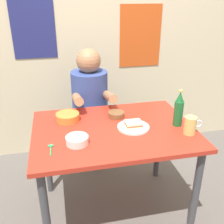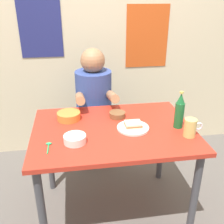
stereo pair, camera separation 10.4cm
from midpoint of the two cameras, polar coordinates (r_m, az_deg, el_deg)
name	(u,v)px [view 1 (the left image)]	position (r m, az deg, el deg)	size (l,w,h in m)	color
ground_plane	(113,209)	(2.26, -1.11, -20.28)	(6.00, 6.00, 0.00)	#59544F
wall_back	(90,26)	(2.66, -6.04, 18.04)	(4.40, 0.09, 2.60)	beige
dining_table	(114,140)	(1.87, -1.27, -6.06)	(1.10, 0.80, 0.74)	#B72D1E
stool	(91,135)	(2.55, -5.68, -4.93)	(0.34, 0.34, 0.45)	#4C4C51
person_seated	(90,94)	(2.36, -6.07, 3.79)	(0.33, 0.56, 0.72)	#33478C
plate_orange	(133,127)	(1.82, 3.01, -3.32)	(0.22, 0.22, 0.01)	silver
sandwich	(133,124)	(1.81, 3.03, -2.62)	(0.11, 0.09, 0.04)	beige
beer_mug	(190,125)	(1.79, 15.02, -2.83)	(0.13, 0.08, 0.12)	#D1BC66
beer_bottle	(179,110)	(1.85, 12.68, 0.46)	(0.06, 0.06, 0.26)	#19602D
condiment_bowl_brown	(116,114)	(1.97, -0.58, -0.52)	(0.12, 0.12, 0.04)	brown
soup_bowl_orange	(68,117)	(1.95, -11.08, -1.03)	(0.17, 0.17, 0.05)	orange
rice_bowl_white	(77,140)	(1.65, -9.36, -5.97)	(0.14, 0.14, 0.05)	silver
spoon	(51,148)	(1.65, -14.90, -7.50)	(0.04, 0.12, 0.01)	#26A559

